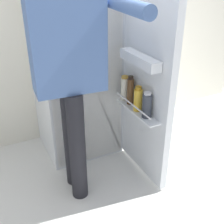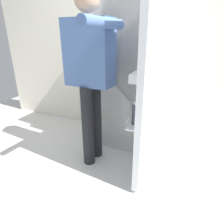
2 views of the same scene
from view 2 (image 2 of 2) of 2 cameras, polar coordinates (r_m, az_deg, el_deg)
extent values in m
plane|color=silver|center=(2.21, 0.27, -14.37)|extent=(5.81, 5.81, 0.00)
cube|color=silver|center=(2.63, 8.11, 20.95)|extent=(4.40, 0.10, 2.55)
cube|color=silver|center=(2.34, 5.39, 10.64)|extent=(0.64, 0.59, 1.71)
cube|color=white|center=(2.07, 2.98, 9.24)|extent=(0.60, 0.01, 1.67)
cube|color=white|center=(2.11, 3.40, 9.71)|extent=(0.56, 0.09, 0.01)
cube|color=silver|center=(1.69, 10.70, 5.82)|extent=(0.06, 0.61, 1.64)
cube|color=white|center=(1.80, 7.76, -2.06)|extent=(0.10, 0.50, 0.01)
cylinder|color=silver|center=(1.78, 6.57, -0.07)|extent=(0.01, 0.48, 0.01)
cube|color=white|center=(1.68, 8.47, 10.74)|extent=(0.09, 0.42, 0.07)
cylinder|color=brown|center=(1.87, 9.22, 2.45)|extent=(0.05, 0.05, 0.21)
cylinder|color=black|center=(1.84, 9.44, 5.88)|extent=(0.04, 0.04, 0.03)
cylinder|color=gold|center=(1.77, 8.07, 0.66)|extent=(0.07, 0.07, 0.17)
cylinder|color=#BC8419|center=(1.73, 8.24, 3.67)|extent=(0.05, 0.05, 0.03)
cylinder|color=#333842|center=(1.65, 7.04, -0.62)|extent=(0.07, 0.07, 0.18)
cylinder|color=silver|center=(1.62, 7.19, 2.59)|extent=(0.05, 0.05, 0.02)
cylinder|color=#EDE5CC|center=(1.95, 9.59, 2.94)|extent=(0.06, 0.06, 0.19)
cylinder|color=#B78933|center=(1.92, 9.78, 5.86)|extent=(0.06, 0.06, 0.02)
cylinder|color=#4C7F3D|center=(2.15, 0.26, 11.37)|extent=(0.08, 0.08, 0.09)
cylinder|color=black|center=(2.13, -4.71, -2.79)|extent=(0.12, 0.12, 0.85)
cylinder|color=black|center=(2.00, -7.11, -4.51)|extent=(0.12, 0.12, 0.85)
cube|color=#4C6BA3|center=(1.87, -6.75, 16.76)|extent=(0.47, 0.25, 0.60)
cylinder|color=#4C6BA3|center=(2.07, -3.18, 16.71)|extent=(0.08, 0.08, 0.56)
cylinder|color=#4C6BA3|center=(1.53, -2.46, 24.76)|extent=(0.12, 0.57, 0.08)
camera|label=1|loc=(1.45, -75.08, 18.20)|focal=45.81mm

